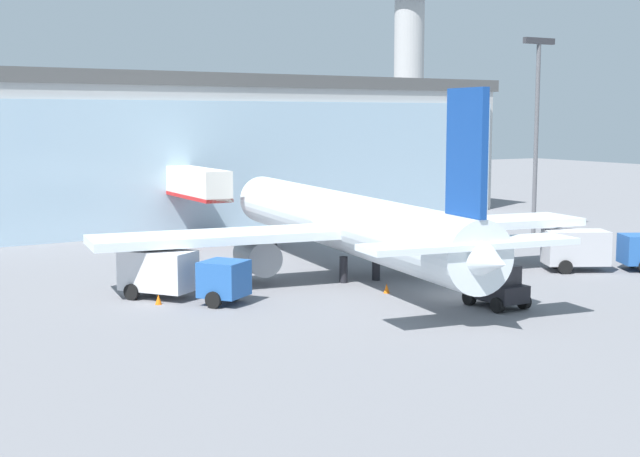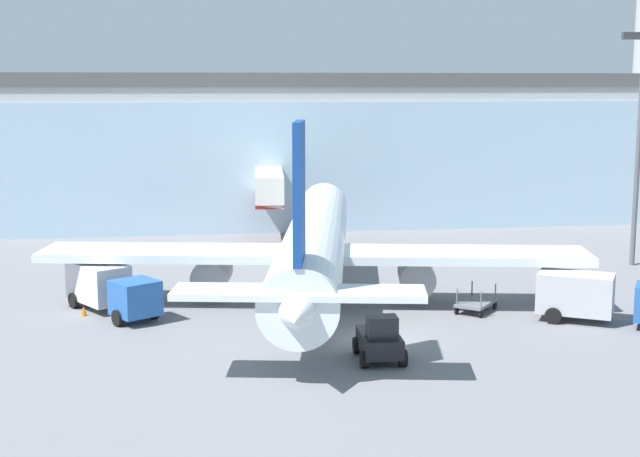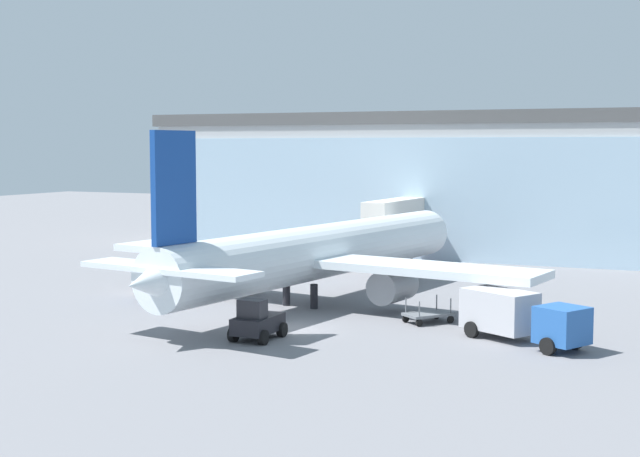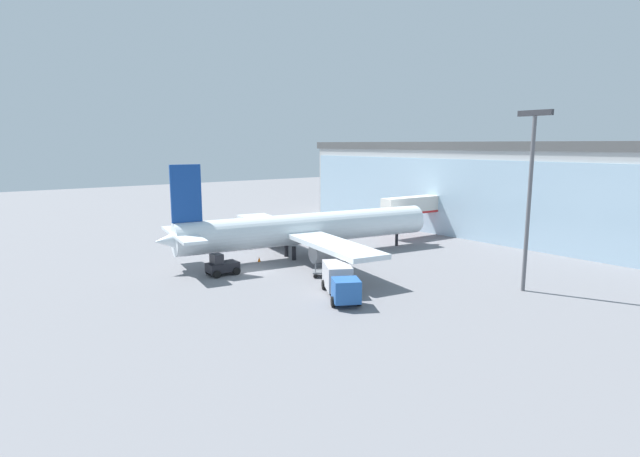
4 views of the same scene
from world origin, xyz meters
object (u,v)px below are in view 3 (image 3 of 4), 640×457
baggage_cart (428,314)px  pushback_tug (257,322)px  jet_bridge (400,214)px  airplane (316,253)px  catering_truck (157,274)px  safety_cone_wingtip (137,290)px  safety_cone_nose (263,312)px  fuel_truck (519,315)px

baggage_cart → pushback_tug: size_ratio=0.99×
jet_bridge → airplane: (1.80, -21.23, -1.10)m
jet_bridge → pushback_tug: (3.83, -33.07, -3.49)m
baggage_cart → catering_truck: bearing=122.1°
jet_bridge → catering_truck: bearing=158.1°
safety_cone_wingtip → safety_cone_nose: bearing=-16.3°
fuel_truck → baggage_cart: size_ratio=2.34×
jet_bridge → safety_cone_wingtip: (-11.43, -23.39, -4.19)m
fuel_truck → pushback_tug: 14.13m
fuel_truck → pushback_tug: fuel_truck is taller
jet_bridge → catering_truck: (-10.01, -22.81, -2.99)m
baggage_cart → safety_cone_nose: bearing=140.5°
jet_bridge → safety_cone_nose: size_ratio=21.88×
catering_truck → baggage_cart: catering_truck is taller
airplane → safety_cone_nose: (-0.91, -5.77, -3.09)m
airplane → safety_cone_nose: airplane is taller
airplane → safety_cone_wingtip: airplane is taller
safety_cone_nose → pushback_tug: bearing=-64.2°
jet_bridge → catering_truck: 25.09m
airplane → pushback_tug: 12.25m
safety_cone_wingtip → airplane: bearing=9.3°
pushback_tug → safety_cone_nose: bearing=25.1°
jet_bridge → baggage_cart: 27.20m
airplane → pushback_tug: airplane is taller
fuel_truck → baggage_cart: 6.87m
pushback_tug → safety_cone_wingtip: 18.08m
airplane → pushback_tug: size_ratio=11.12×
safety_cone_nose → safety_cone_wingtip: same height
catering_truck → fuel_truck: 27.34m
safety_cone_nose → fuel_truck: bearing=-2.5°
fuel_truck → safety_cone_nose: size_ratio=13.61×
safety_cone_wingtip → jet_bridge: bearing=64.0°
pushback_tug → safety_cone_wingtip: bearing=56.8°
baggage_cart → safety_cone_wingtip: 22.27m
pushback_tug → fuel_truck: bearing=-68.4°
fuel_truck → baggage_cart: bearing=-179.0°
baggage_cart → safety_cone_nose: (-9.92, -2.36, -0.23)m
safety_cone_nose → safety_cone_wingtip: (-12.32, 3.61, 0.00)m
fuel_truck → safety_cone_nose: fuel_truck is taller
jet_bridge → airplane: bearing=-173.4°
catering_truck → safety_cone_wingtip: 1.94m
safety_cone_nose → airplane: bearing=81.0°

